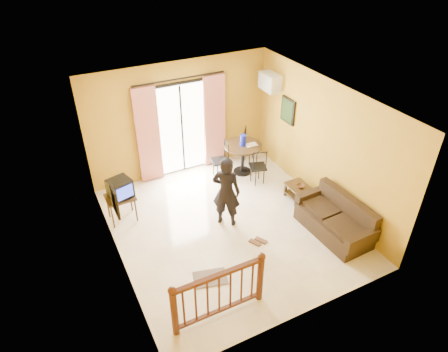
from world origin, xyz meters
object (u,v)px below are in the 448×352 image
dining_table (243,151)px  coffee_table (301,193)px  sofa (336,220)px  standing_person (226,192)px  television (120,188)px

dining_table → coffee_table: size_ratio=1.17×
sofa → standing_person: (-1.84, 1.27, 0.49)m
television → standing_person: standing_person is taller
coffee_table → dining_table: bearing=108.9°
television → dining_table: (3.14, 0.48, -0.17)m
television → sofa: size_ratio=0.31×
coffee_table → standing_person: standing_person is taller
television → coffee_table: bearing=-33.2°
coffee_table → sofa: (0.00, -1.16, 0.06)m
sofa → standing_person: size_ratio=1.08×
television → sofa: bearing=-47.7°
sofa → dining_table: bearing=99.3°
sofa → standing_person: standing_person is taller
dining_table → coffee_table: (0.58, -1.68, -0.38)m
television → dining_table: size_ratio=0.57×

